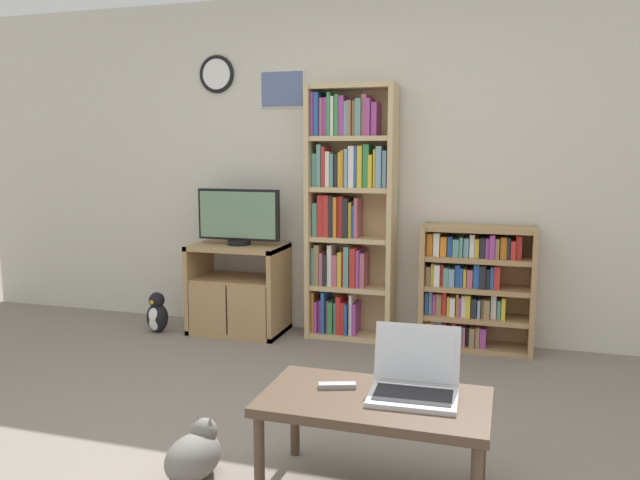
{
  "coord_description": "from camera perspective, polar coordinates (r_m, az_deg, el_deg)",
  "views": [
    {
      "loc": [
        1.15,
        -2.36,
        1.43
      ],
      "look_at": [
        0.04,
        1.27,
        0.88
      ],
      "focal_mm": 35.0,
      "sensor_mm": 36.0,
      "label": 1
    }
  ],
  "objects": [
    {
      "name": "penguin_figurine",
      "position": [
        5.12,
        -14.69,
        -6.58
      ],
      "size": [
        0.17,
        0.16,
        0.32
      ],
      "color": "black",
      "rests_on": "ground_plane"
    },
    {
      "name": "bookshelf_short",
      "position": [
        4.63,
        13.69,
        -4.18
      ],
      "size": [
        0.79,
        0.29,
        0.9
      ],
      "color": "tan",
      "rests_on": "ground_plane"
    },
    {
      "name": "ground_plane",
      "position": [
        2.99,
        -8.36,
        -20.45
      ],
      "size": [
        18.0,
        18.0,
        0.0
      ],
      "primitive_type": "plane",
      "color": "gray"
    },
    {
      "name": "tv_stand",
      "position": [
        4.95,
        -7.52,
        -4.43
      ],
      "size": [
        0.72,
        0.46,
        0.7
      ],
      "color": "tan",
      "rests_on": "ground_plane"
    },
    {
      "name": "laptop",
      "position": [
        2.68,
        8.64,
        -12.46
      ],
      "size": [
        0.37,
        0.32,
        0.28
      ],
      "rotation": [
        0.0,
        0.0,
        0.04
      ],
      "color": "silver",
      "rests_on": "coffee_table"
    },
    {
      "name": "television",
      "position": [
        4.86,
        -7.45,
        2.11
      ],
      "size": [
        0.66,
        0.18,
        0.43
      ],
      "color": "black",
      "rests_on": "tv_stand"
    },
    {
      "name": "remote_near_laptop",
      "position": [
        2.74,
        1.58,
        -13.15
      ],
      "size": [
        0.17,
        0.09,
        0.02
      ],
      "rotation": [
        0.0,
        0.0,
        5.04
      ],
      "color": "#99999E",
      "rests_on": "coffee_table"
    },
    {
      "name": "bookshelf_tall",
      "position": [
        4.7,
        2.5,
        2.65
      ],
      "size": [
        0.66,
        0.27,
        1.91
      ],
      "color": "tan",
      "rests_on": "ground_plane"
    },
    {
      "name": "cat",
      "position": [
        2.94,
        -11.33,
        -18.66
      ],
      "size": [
        0.26,
        0.49,
        0.26
      ],
      "rotation": [
        0.0,
        0.0,
        -0.18
      ],
      "color": "slate",
      "rests_on": "ground_plane"
    },
    {
      "name": "wall_back",
      "position": [
        4.84,
        3.19,
        6.71
      ],
      "size": [
        6.88,
        0.09,
        2.6
      ],
      "color": "beige",
      "rests_on": "ground_plane"
    },
    {
      "name": "coffee_table",
      "position": [
        2.68,
        5.0,
        -15.07
      ],
      "size": [
        0.94,
        0.52,
        0.42
      ],
      "color": "#4C3828",
      "rests_on": "ground_plane"
    }
  ]
}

